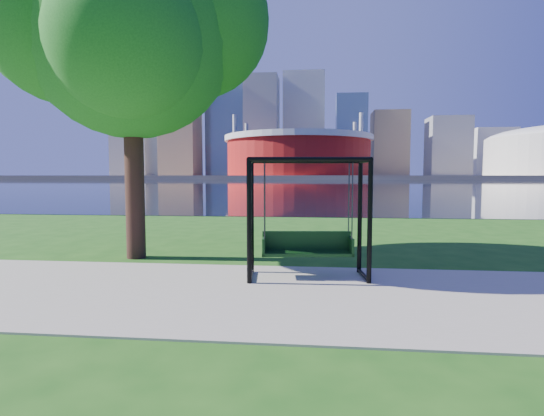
# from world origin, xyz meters

# --- Properties ---
(ground) EXTENTS (900.00, 900.00, 0.00)m
(ground) POSITION_xyz_m (0.00, 0.00, 0.00)
(ground) COLOR #1E5114
(ground) RESTS_ON ground
(path) EXTENTS (120.00, 4.00, 0.03)m
(path) POSITION_xyz_m (0.00, -0.50, 0.01)
(path) COLOR #9E937F
(path) RESTS_ON ground
(river) EXTENTS (900.00, 180.00, 0.02)m
(river) POSITION_xyz_m (0.00, 102.00, 0.01)
(river) COLOR black
(river) RESTS_ON ground
(far_bank) EXTENTS (900.00, 228.00, 2.00)m
(far_bank) POSITION_xyz_m (0.00, 306.00, 1.00)
(far_bank) COLOR #937F60
(far_bank) RESTS_ON ground
(stadium) EXTENTS (83.00, 83.00, 32.00)m
(stadium) POSITION_xyz_m (-10.00, 235.00, 14.23)
(stadium) COLOR maroon
(stadium) RESTS_ON far_bank
(skyline) EXTENTS (392.00, 66.00, 96.50)m
(skyline) POSITION_xyz_m (-4.27, 319.39, 35.89)
(skyline) COLOR gray
(skyline) RESTS_ON far_bank
(swing) EXTENTS (2.23, 1.14, 2.19)m
(swing) POSITION_xyz_m (0.60, 0.63, 1.06)
(swing) COLOR black
(swing) RESTS_ON ground
(park_tree) EXTENTS (6.00, 5.42, 7.45)m
(park_tree) POSITION_xyz_m (-3.40, 2.25, 5.17)
(park_tree) COLOR black
(park_tree) RESTS_ON ground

